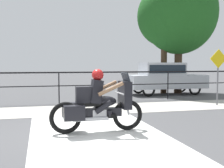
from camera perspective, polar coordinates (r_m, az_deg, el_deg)
ground_plane at (r=6.99m, az=-7.63°, el=-9.80°), size 120.00×120.00×0.00m
sidewalk_band at (r=10.31m, az=-9.92°, el=-5.30°), size 44.00×2.40×0.01m
crosswalk_band at (r=6.88m, az=-3.07°, el=-9.97°), size 3.14×6.00×0.01m
fence_railing at (r=12.22m, az=-10.75°, el=1.09°), size 36.00×0.05×1.34m
motorcycle at (r=6.91m, az=-2.90°, el=-4.06°), size 2.33×0.76×1.56m
parked_car at (r=15.71m, az=10.61°, el=1.50°), size 4.30×1.68×1.75m
street_sign at (r=12.12m, az=20.74°, el=2.74°), size 0.76×0.06×2.28m
tree_behind_sign at (r=16.85m, az=13.46°, el=13.88°), size 4.29×4.29×6.96m
tree_behind_car at (r=16.61m, az=10.61°, el=13.29°), size 3.09×3.09×6.09m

